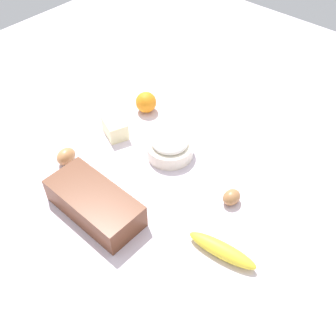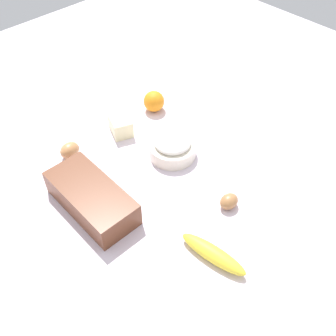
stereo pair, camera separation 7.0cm
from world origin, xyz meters
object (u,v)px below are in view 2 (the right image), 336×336
(banana, at_px, (213,254))
(loaf_pan, at_px, (91,198))
(butter_block, at_px, (121,125))
(flour_bowl, at_px, (172,146))
(egg_near_butter, at_px, (229,201))
(egg_beside_bowl, at_px, (70,150))
(orange_fruit, at_px, (154,101))

(banana, bearing_deg, loaf_pan, 19.47)
(banana, distance_m, butter_block, 0.56)
(flour_bowl, distance_m, banana, 0.39)
(loaf_pan, height_order, egg_near_butter, loaf_pan)
(flour_bowl, xyz_separation_m, egg_beside_bowl, (0.22, 0.24, -0.01))
(loaf_pan, xyz_separation_m, egg_near_butter, (-0.26, -0.28, -0.02))
(flour_bowl, xyz_separation_m, orange_fruit, (0.21, -0.11, 0.00))
(loaf_pan, bearing_deg, butter_block, -52.28)
(orange_fruit, relative_size, egg_near_butter, 1.32)
(flour_bowl, relative_size, orange_fruit, 2.03)
(egg_near_butter, xyz_separation_m, egg_beside_bowl, (0.48, 0.21, 0.00))
(flour_bowl, height_order, egg_beside_bowl, flour_bowl)
(flour_bowl, relative_size, egg_beside_bowl, 2.31)
(loaf_pan, xyz_separation_m, butter_block, (0.20, -0.26, -0.01))
(egg_near_butter, bearing_deg, butter_block, 2.10)
(orange_fruit, xyz_separation_m, egg_beside_bowl, (0.01, 0.35, -0.01))
(loaf_pan, xyz_separation_m, banana, (-0.35, -0.12, -0.02))
(flour_bowl, bearing_deg, loaf_pan, 89.65)
(egg_beside_bowl, bearing_deg, banana, -174.89)
(loaf_pan, distance_m, egg_beside_bowl, 0.23)
(flour_bowl, xyz_separation_m, banana, (-0.34, 0.19, -0.02))
(loaf_pan, xyz_separation_m, flour_bowl, (-0.00, -0.31, -0.01))
(flour_bowl, height_order, orange_fruit, flour_bowl)
(loaf_pan, bearing_deg, flour_bowl, -89.65)
(loaf_pan, distance_m, banana, 0.37)
(banana, relative_size, egg_near_butter, 3.36)
(butter_block, distance_m, egg_near_butter, 0.46)
(loaf_pan, distance_m, flour_bowl, 0.31)
(loaf_pan, relative_size, egg_beside_bowl, 4.30)
(loaf_pan, height_order, banana, loaf_pan)
(flour_bowl, distance_m, orange_fruit, 0.24)
(loaf_pan, height_order, orange_fruit, loaf_pan)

